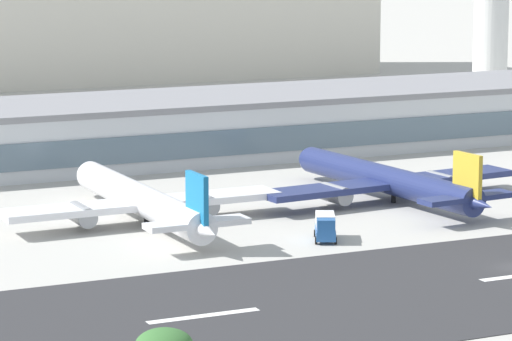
{
  "coord_description": "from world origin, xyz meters",
  "views": [
    {
      "loc": [
        -91.5,
        -126.8,
        38.4
      ],
      "look_at": [
        -10.0,
        48.5,
        4.29
      ],
      "focal_mm": 96.95,
      "sensor_mm": 36.0,
      "label": 1
    }
  ],
  "objects_px": {
    "airliner_blue_tail_gate_0": "(146,202)",
    "service_box_truck_2": "(325,226)",
    "terminal_building": "(142,129)",
    "airliner_gold_tail_gate_1": "(393,182)"
  },
  "relations": [
    {
      "from": "service_box_truck_2",
      "to": "airliner_blue_tail_gate_0",
      "type": "bearing_deg",
      "value": -110.37
    },
    {
      "from": "airliner_blue_tail_gate_0",
      "to": "airliner_gold_tail_gate_1",
      "type": "height_order",
      "value": "airliner_blue_tail_gate_0"
    },
    {
      "from": "airliner_blue_tail_gate_0",
      "to": "service_box_truck_2",
      "type": "xyz_separation_m",
      "value": [
        17.14,
        -17.7,
        -1.27
      ]
    },
    {
      "from": "terminal_building",
      "to": "service_box_truck_2",
      "type": "bearing_deg",
      "value": -90.35
    },
    {
      "from": "airliner_blue_tail_gate_0",
      "to": "service_box_truck_2",
      "type": "height_order",
      "value": "airliner_blue_tail_gate_0"
    },
    {
      "from": "airliner_blue_tail_gate_0",
      "to": "airliner_gold_tail_gate_1",
      "type": "bearing_deg",
      "value": -91.52
    },
    {
      "from": "terminal_building",
      "to": "airliner_gold_tail_gate_1",
      "type": "xyz_separation_m",
      "value": [
        19.48,
        -48.97,
        -2.18
      ]
    },
    {
      "from": "airliner_blue_tail_gate_0",
      "to": "airliner_gold_tail_gate_1",
      "type": "relative_size",
      "value": 1.03
    },
    {
      "from": "terminal_building",
      "to": "service_box_truck_2",
      "type": "xyz_separation_m",
      "value": [
        -0.4,
        -66.29,
        -3.37
      ]
    },
    {
      "from": "airliner_gold_tail_gate_1",
      "to": "service_box_truck_2",
      "type": "height_order",
      "value": "airliner_gold_tail_gate_1"
    }
  ]
}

